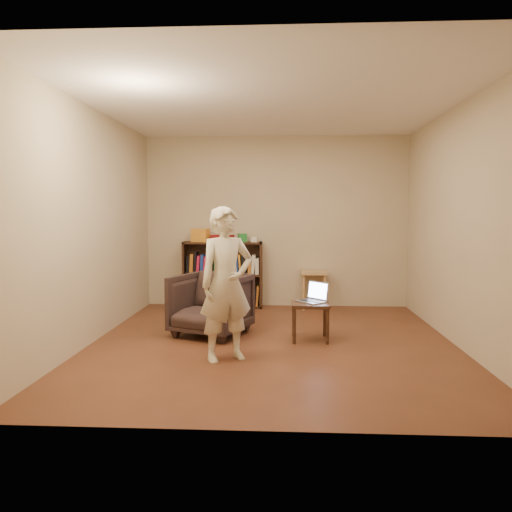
# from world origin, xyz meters

# --- Properties ---
(floor) EXTENTS (4.50, 4.50, 0.00)m
(floor) POSITION_xyz_m (0.00, 0.00, 0.00)
(floor) COLOR #4F2B19
(floor) RESTS_ON ground
(ceiling) EXTENTS (4.50, 4.50, 0.00)m
(ceiling) POSITION_xyz_m (0.00, 0.00, 2.60)
(ceiling) COLOR white
(ceiling) RESTS_ON wall_back
(wall_back) EXTENTS (4.00, 0.00, 4.00)m
(wall_back) POSITION_xyz_m (0.00, 2.25, 1.30)
(wall_back) COLOR beige
(wall_back) RESTS_ON floor
(wall_left) EXTENTS (0.00, 4.50, 4.50)m
(wall_left) POSITION_xyz_m (-2.00, 0.00, 1.30)
(wall_left) COLOR beige
(wall_left) RESTS_ON floor
(wall_right) EXTENTS (0.00, 4.50, 4.50)m
(wall_right) POSITION_xyz_m (2.00, 0.00, 1.30)
(wall_right) COLOR beige
(wall_right) RESTS_ON floor
(bookshelf) EXTENTS (1.20, 0.30, 1.00)m
(bookshelf) POSITION_xyz_m (-0.81, 2.09, 0.44)
(bookshelf) COLOR black
(bookshelf) RESTS_ON floor
(box_yellow) EXTENTS (0.28, 0.23, 0.20)m
(box_yellow) POSITION_xyz_m (-1.14, 2.07, 1.10)
(box_yellow) COLOR orange
(box_yellow) RESTS_ON bookshelf
(red_cloth) EXTENTS (0.36, 0.29, 0.11)m
(red_cloth) POSITION_xyz_m (-0.81, 2.10, 1.05)
(red_cloth) COLOR maroon
(red_cloth) RESTS_ON bookshelf
(box_green) EXTENTS (0.15, 0.15, 0.12)m
(box_green) POSITION_xyz_m (-0.51, 2.08, 1.06)
(box_green) COLOR #207A30
(box_green) RESTS_ON bookshelf
(box_white) EXTENTS (0.11, 0.11, 0.07)m
(box_white) POSITION_xyz_m (-0.32, 2.07, 1.04)
(box_white) COLOR silver
(box_white) RESTS_ON bookshelf
(stool) EXTENTS (0.39, 0.39, 0.57)m
(stool) POSITION_xyz_m (0.57, 2.03, 0.46)
(stool) COLOR #A3714F
(stool) RESTS_ON floor
(armchair) EXTENTS (1.02, 1.03, 0.73)m
(armchair) POSITION_xyz_m (-0.73, 0.32, 0.37)
(armchair) COLOR #312420
(armchair) RESTS_ON floor
(side_table) EXTENTS (0.42, 0.42, 0.43)m
(side_table) POSITION_xyz_m (0.42, 0.15, 0.36)
(side_table) COLOR black
(side_table) RESTS_ON floor
(laptop) EXTENTS (0.39, 0.39, 0.23)m
(laptop) POSITION_xyz_m (0.46, 0.21, 0.49)
(laptop) COLOR #B7B6BB
(laptop) RESTS_ON side_table
(person) EXTENTS (0.65, 0.59, 1.50)m
(person) POSITION_xyz_m (-0.43, -0.66, 0.75)
(person) COLOR beige
(person) RESTS_ON floor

